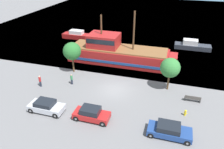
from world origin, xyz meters
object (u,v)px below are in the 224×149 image
moored_boat_outer (192,46)px  bench_promenade_east (193,98)px  parked_car_curb_front (46,106)px  fire_hydrant (185,113)px  parked_car_curb_mid (91,114)px  pirate_ship (117,52)px  pedestrian_walking_far (40,81)px  moored_boat_dockside (79,35)px  pedestrian_walking_near (72,79)px  parked_car_curb_rear (169,130)px

moored_boat_outer → bench_promenade_east: moored_boat_outer is taller
moored_boat_outer → parked_car_curb_front: size_ratio=1.66×
fire_hydrant → bench_promenade_east: (0.85, 3.15, 0.04)m
bench_promenade_east → parked_car_curb_mid: bearing=-147.8°
pirate_ship → fire_hydrant: size_ratio=23.83×
fire_hydrant → bench_promenade_east: 3.27m
pirate_ship → parked_car_curb_mid: 15.87m
bench_promenade_east → pedestrian_walking_far: size_ratio=1.16×
moored_boat_dockside → moored_boat_outer: moored_boat_outer is taller
pirate_ship → moored_boat_dockside: size_ratio=2.45×
pedestrian_walking_near → pedestrian_walking_far: bearing=-154.9°
parked_car_curb_front → bench_promenade_east: 17.85m
parked_car_curb_front → fire_hydrant: parked_car_curb_front is taller
parked_car_curb_rear → pedestrian_walking_near: pedestrian_walking_near is taller
parked_car_curb_front → bench_promenade_east: parked_car_curb_front is taller
parked_car_curb_rear → bench_promenade_east: 7.39m
parked_car_curb_mid → fire_hydrant: (10.00, 3.68, -0.33)m
moored_boat_outer → fire_hydrant: bearing=-92.9°
moored_boat_dockside → moored_boat_outer: bearing=1.4°
parked_car_curb_rear → pedestrian_walking_far: bearing=165.2°
parked_car_curb_mid → bench_promenade_east: 12.83m
parked_car_curb_mid → parked_car_curb_rear: bearing=-0.9°
moored_boat_dockside → pedestrian_walking_far: bearing=-80.2°
parked_car_curb_mid → pirate_ship: bearing=95.6°
parked_car_curb_rear → bench_promenade_east: parked_car_curb_rear is taller
moored_boat_outer → pedestrian_walking_far: size_ratio=4.13×
bench_promenade_east → pedestrian_walking_near: 16.39m
moored_boat_outer → parked_car_curb_front: 30.95m
parked_car_curb_rear → pedestrian_walking_far: pedestrian_walking_far is taller
parked_car_curb_rear → pedestrian_walking_far: size_ratio=2.62×
parked_car_curb_mid → parked_car_curb_rear: 8.42m
parked_car_curb_front → pedestrian_walking_near: pedestrian_walking_near is taller
moored_boat_dockside → bench_promenade_east: moored_boat_dockside is taller
pirate_ship → parked_car_curb_mid: pirate_ship is taller
pirate_ship → moored_boat_dockside: (-11.50, 9.53, -0.99)m
parked_car_curb_front → pedestrian_walking_near: bearing=89.7°
moored_boat_outer → pedestrian_walking_near: moored_boat_outer is taller
parked_car_curb_mid → fire_hydrant: bearing=20.2°
fire_hydrant → parked_car_curb_rear: bearing=-112.5°
parked_car_curb_front → pedestrian_walking_far: (-3.89, 4.77, 0.13)m
fire_hydrant → pedestrian_walking_far: (-19.45, 0.91, 0.43)m
bench_promenade_east → pedestrian_walking_near: pedestrian_walking_near is taller
parked_car_curb_mid → pedestrian_walking_far: pedestrian_walking_far is taller
parked_car_curb_rear → bench_promenade_east: size_ratio=2.25×
moored_boat_outer → fire_hydrant: size_ratio=8.99×
moored_boat_dockside → pedestrian_walking_near: moored_boat_dockside is taller
pirate_ship → parked_car_curb_mid: (1.54, -15.77, -0.95)m
parked_car_curb_rear → pedestrian_walking_far: 18.48m
pirate_ship → fire_hydrant: 16.75m
pirate_ship → pedestrian_walking_near: 10.19m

